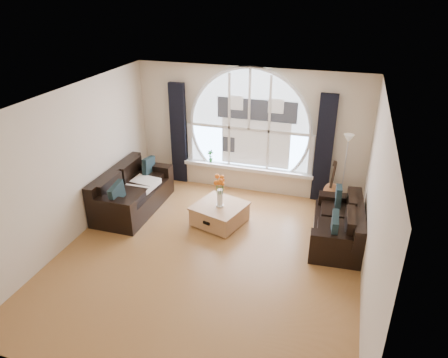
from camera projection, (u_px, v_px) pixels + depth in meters
ground at (209, 256)px, 7.10m from camera, size 5.00×5.50×0.01m
ceiling at (205, 101)px, 5.92m from camera, size 5.00×5.50×0.01m
wall_back at (249, 131)px, 8.88m from camera, size 5.00×0.01×2.70m
wall_front at (117, 303)px, 4.14m from camera, size 5.00×0.01×2.70m
wall_left at (71, 166)px, 7.17m from camera, size 0.01×5.50×2.70m
wall_right at (374, 209)px, 5.84m from camera, size 0.01×5.50×2.70m
attic_slope at (362, 140)px, 5.49m from camera, size 0.92×5.50×0.72m
arched_window at (249, 119)px, 8.73m from camera, size 2.60×0.06×2.15m
window_sill at (247, 168)px, 9.15m from camera, size 2.90×0.22×0.08m
window_frame at (249, 119)px, 8.70m from camera, size 2.76×0.08×2.15m
neighbor_house at (256, 125)px, 8.73m from camera, size 1.70×0.02×1.50m
curtain_left at (179, 134)px, 9.28m from camera, size 0.35×0.12×2.30m
curtain_right at (324, 149)px, 8.43m from camera, size 0.35×0.12×2.30m
sofa_left at (133, 191)px, 8.40m from camera, size 0.95×1.91×0.85m
sofa_right at (338, 221)px, 7.35m from camera, size 0.93×1.70×0.73m
coffee_chest at (220, 213)px, 7.97m from camera, size 1.10×1.10×0.43m
throw_blanket at (143, 184)px, 8.46m from camera, size 0.62×0.62×0.10m
vase_flowers at (220, 188)px, 7.69m from camera, size 0.24×0.24×0.70m
floor_lamp at (344, 172)px, 8.26m from camera, size 0.24×0.24×1.60m
guitar at (332, 183)px, 8.46m from camera, size 0.42×0.36×1.06m
potted_plant at (210, 156)px, 9.30m from camera, size 0.18×0.15×0.29m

